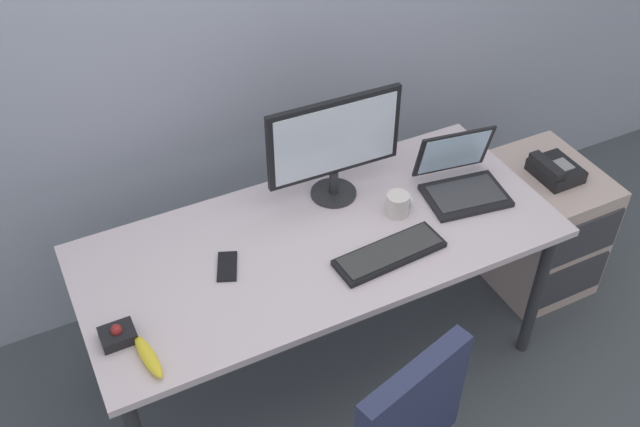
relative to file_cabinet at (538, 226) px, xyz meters
The scene contains 11 objects.
ground_plane 1.17m from the file_cabinet, behind, with size 8.00×8.00×0.00m, color #454B50.
desk 1.19m from the file_cabinet, behind, with size 1.77×0.78×0.72m.
file_cabinet is the anchor object (origin of this frame).
desk_phone 0.34m from the file_cabinet, 116.78° to the right, with size 0.17×0.20×0.09m.
monitor_main 1.19m from the file_cabinet, 169.83° to the left, with size 0.53×0.18×0.43m.
keyboard 1.07m from the file_cabinet, 167.00° to the right, with size 0.42×0.16×0.03m.
laptop 0.70m from the file_cabinet, behind, with size 0.35×0.33×0.23m.
trackball_mouse 1.97m from the file_cabinet, behind, with size 0.11×0.09×0.07m.
coffee_mug 0.93m from the file_cabinet, behind, with size 0.10×0.09×0.09m.
cell_phone 1.55m from the file_cabinet, behind, with size 0.07×0.14×0.01m, color black.
banana 1.93m from the file_cabinet, behind, with size 0.19×0.04×0.04m, color yellow.
Camera 1 is at (-0.87, -1.75, 2.55)m, focal length 41.03 mm.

